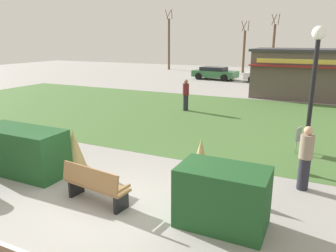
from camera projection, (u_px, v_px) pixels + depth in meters
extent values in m
plane|color=#999691|center=(102.00, 207.00, 7.51)|extent=(80.00, 80.00, 0.00)
cube|color=#446B33|center=(221.00, 119.00, 15.82)|extent=(36.00, 12.00, 0.01)
cube|color=olive|center=(97.00, 185.00, 7.61)|extent=(1.75, 0.69, 0.06)
cube|color=olive|center=(89.00, 177.00, 7.36)|extent=(1.70, 0.33, 0.44)
cube|color=black|center=(76.00, 186.00, 8.05)|extent=(0.13, 0.45, 0.45)
cube|color=black|center=(121.00, 202.00, 7.29)|extent=(0.13, 0.45, 0.45)
cube|color=olive|center=(73.00, 173.00, 8.00)|extent=(0.11, 0.44, 0.06)
cube|color=olive|center=(123.00, 188.00, 7.15)|extent=(0.11, 0.44, 0.06)
cube|color=#1E4C23|center=(22.00, 151.00, 9.28)|extent=(2.74, 1.10, 1.33)
cube|color=#1E4C23|center=(222.00, 197.00, 6.63)|extent=(1.82, 1.10, 1.27)
cone|color=tan|center=(201.00, 164.00, 8.24)|extent=(0.70, 0.70, 1.36)
cone|color=tan|center=(74.00, 149.00, 9.62)|extent=(0.73, 0.73, 1.19)
cylinder|color=black|center=(303.00, 170.00, 9.33)|extent=(0.22, 0.22, 0.20)
cylinder|color=black|center=(310.00, 110.00, 8.86)|extent=(0.12, 0.12, 3.77)
sphere|color=white|center=(319.00, 33.00, 8.33)|extent=(0.36, 0.36, 0.36)
cube|color=#594C47|center=(314.00, 75.00, 21.18)|extent=(7.58, 4.02, 3.00)
cube|color=#333338|center=(317.00, 50.00, 20.77)|extent=(7.88, 4.32, 0.16)
cube|color=maroon|center=(314.00, 67.00, 19.11)|extent=(7.68, 0.36, 0.08)
cube|color=#D8CC4C|center=(315.00, 62.00, 19.17)|extent=(6.83, 0.04, 0.28)
cube|color=gray|center=(304.00, 141.00, 10.90)|extent=(0.54, 0.54, 0.04)
cube|color=gray|center=(299.00, 133.00, 10.97)|extent=(0.16, 0.43, 0.44)
cylinder|color=gray|center=(307.00, 150.00, 10.70)|extent=(0.03, 0.03, 0.45)
cylinder|color=gray|center=(311.00, 147.00, 10.97)|extent=(0.03, 0.03, 0.45)
cylinder|color=gray|center=(296.00, 147.00, 10.94)|extent=(0.03, 0.03, 0.45)
cylinder|color=gray|center=(300.00, 145.00, 11.22)|extent=(0.03, 0.03, 0.45)
cylinder|color=#23232D|center=(186.00, 103.00, 17.52)|extent=(0.28, 0.28, 0.85)
cylinder|color=maroon|center=(186.00, 89.00, 17.33)|extent=(0.34, 0.34, 0.62)
sphere|color=#8C6647|center=(186.00, 82.00, 17.22)|extent=(0.22, 0.22, 0.22)
cylinder|color=#23232D|center=(304.00, 174.00, 8.29)|extent=(0.28, 0.28, 0.85)
cylinder|color=gray|center=(307.00, 147.00, 8.10)|extent=(0.34, 0.34, 0.62)
sphere|color=tan|center=(309.00, 131.00, 7.99)|extent=(0.22, 0.22, 0.22)
cube|color=#2D6638|center=(215.00, 74.00, 30.96)|extent=(4.36, 2.22, 0.60)
cube|color=black|center=(214.00, 69.00, 30.92)|extent=(2.46, 1.81, 0.44)
cylinder|color=black|center=(231.00, 76.00, 31.12)|extent=(0.66, 0.28, 0.64)
cylinder|color=black|center=(224.00, 78.00, 29.61)|extent=(0.66, 0.28, 0.64)
cylinder|color=black|center=(207.00, 75.00, 32.43)|extent=(0.66, 0.28, 0.64)
cylinder|color=black|center=(199.00, 76.00, 30.92)|extent=(0.66, 0.28, 0.64)
cube|color=silver|center=(269.00, 76.00, 28.87)|extent=(4.24, 1.89, 0.60)
cube|color=black|center=(268.00, 71.00, 28.82)|extent=(2.34, 1.63, 0.44)
cylinder|color=black|center=(285.00, 79.00, 29.15)|extent=(0.64, 0.23, 0.64)
cylinder|color=black|center=(282.00, 81.00, 27.57)|extent=(0.64, 0.23, 0.64)
cylinder|color=black|center=(256.00, 77.00, 30.29)|extent=(0.64, 0.23, 0.64)
cylinder|color=black|center=(252.00, 79.00, 28.70)|extent=(0.64, 0.23, 0.64)
cube|color=black|center=(330.00, 79.00, 26.80)|extent=(4.35, 2.19, 0.60)
cube|color=black|center=(329.00, 74.00, 26.77)|extent=(2.45, 1.80, 0.44)
cylinder|color=black|center=(315.00, 80.00, 28.27)|extent=(0.66, 0.28, 0.64)
cylinder|color=black|center=(311.00, 82.00, 26.75)|extent=(0.66, 0.28, 0.64)
cylinder|color=brown|center=(273.00, 49.00, 35.57)|extent=(0.28, 0.28, 5.32)
cylinder|color=brown|center=(279.00, 19.00, 34.70)|extent=(0.25, 0.58, 1.12)
cylinder|color=brown|center=(274.00, 20.00, 35.09)|extent=(0.54, 0.36, 1.12)
cylinder|color=brown|center=(273.00, 19.00, 34.55)|extent=(0.54, 0.35, 1.12)
cylinder|color=brown|center=(244.00, 52.00, 36.92)|extent=(0.28, 0.28, 4.69)
cylinder|color=brown|center=(249.00, 26.00, 36.13)|extent=(0.25, 0.58, 1.12)
cylinder|color=brown|center=(244.00, 26.00, 36.52)|extent=(0.54, 0.36, 1.12)
cylinder|color=brown|center=(243.00, 26.00, 35.99)|extent=(0.54, 0.35, 1.12)
cylinder|color=brown|center=(169.00, 45.00, 40.56)|extent=(0.28, 0.28, 6.21)
cylinder|color=brown|center=(172.00, 14.00, 39.57)|extent=(0.25, 0.58, 1.12)
cylinder|color=brown|center=(169.00, 15.00, 39.96)|extent=(0.54, 0.36, 1.12)
cylinder|color=brown|center=(167.00, 14.00, 39.43)|extent=(0.54, 0.35, 1.12)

